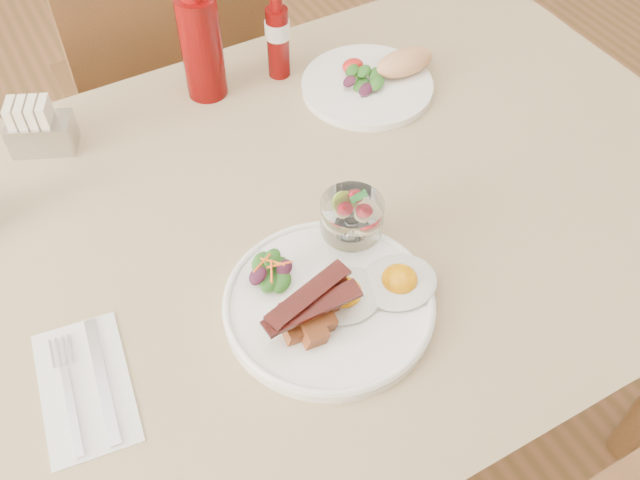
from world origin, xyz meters
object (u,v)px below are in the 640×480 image
(second_plate, at_px, (376,79))
(hot_sauce_bottle, at_px, (278,38))
(fruit_cup, at_px, (352,217))
(ketchup_bottle, at_px, (201,45))
(table, at_px, (312,250))
(chair_far, at_px, (171,90))
(sugar_caddy, at_px, (39,129))
(main_plate, at_px, (329,304))

(second_plate, xyz_separation_m, hot_sauce_bottle, (-0.13, 0.11, 0.06))
(second_plate, bearing_deg, fruit_cup, -127.54)
(fruit_cup, distance_m, hot_sauce_bottle, 0.42)
(ketchup_bottle, height_order, hot_sauce_bottle, ketchup_bottle)
(table, relative_size, chair_far, 1.43)
(table, bearing_deg, ketchup_bottle, 93.59)
(fruit_cup, relative_size, second_plate, 0.35)
(table, height_order, sugar_caddy, sugar_caddy)
(ketchup_bottle, relative_size, hot_sauce_bottle, 1.34)
(fruit_cup, bearing_deg, table, 100.27)
(second_plate, bearing_deg, sugar_caddy, 167.19)
(ketchup_bottle, height_order, sugar_caddy, ketchup_bottle)
(second_plate, bearing_deg, chair_far, 117.94)
(ketchup_bottle, xyz_separation_m, hot_sauce_bottle, (0.13, -0.01, -0.02))
(table, distance_m, chair_far, 0.68)
(hot_sauce_bottle, bearing_deg, ketchup_bottle, 173.73)
(fruit_cup, bearing_deg, sugar_caddy, 127.58)
(table, distance_m, main_plate, 0.20)
(table, xyz_separation_m, second_plate, (0.24, 0.21, 0.10))
(second_plate, height_order, sugar_caddy, sugar_caddy)
(ketchup_bottle, bearing_deg, hot_sauce_bottle, -6.27)
(main_plate, relative_size, ketchup_bottle, 1.37)
(table, xyz_separation_m, fruit_cup, (0.02, -0.09, 0.15))
(fruit_cup, relative_size, sugar_caddy, 0.77)
(chair_far, xyz_separation_m, main_plate, (-0.06, -0.83, 0.24))
(fruit_cup, bearing_deg, hot_sauce_bottle, 76.87)
(second_plate, xyz_separation_m, ketchup_bottle, (-0.26, 0.13, 0.08))
(second_plate, distance_m, hot_sauce_bottle, 0.18)
(second_plate, xyz_separation_m, sugar_caddy, (-0.55, 0.12, 0.02))
(ketchup_bottle, bearing_deg, main_plate, -94.77)
(chair_far, height_order, sugar_caddy, chair_far)
(second_plate, bearing_deg, main_plate, -129.42)
(second_plate, relative_size, sugar_caddy, 2.20)
(ketchup_bottle, distance_m, hot_sauce_bottle, 0.13)
(chair_far, distance_m, sugar_caddy, 0.52)
(hot_sauce_bottle, xyz_separation_m, sugar_caddy, (-0.42, 0.01, -0.04))
(second_plate, bearing_deg, table, -139.36)
(main_plate, height_order, second_plate, second_plate)
(hot_sauce_bottle, bearing_deg, second_plate, -41.02)
(sugar_caddy, bearing_deg, table, -23.00)
(second_plate, relative_size, hot_sauce_bottle, 1.64)
(chair_far, height_order, main_plate, chair_far)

